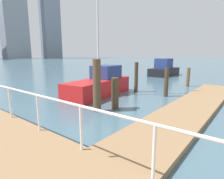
# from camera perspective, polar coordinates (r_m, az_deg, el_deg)

# --- Properties ---
(floating_dock) EXTENTS (13.95, 2.00, 0.18)m
(floating_dock) POSITION_cam_1_polar(r_m,az_deg,el_deg) (9.89, 23.85, -4.67)
(floating_dock) COLOR #93704C
(floating_dock) RESTS_ON ground_plane
(boardwalk_railing) EXTENTS (0.06, 28.73, 1.08)m
(boardwalk_railing) POSITION_cam_1_polar(r_m,az_deg,el_deg) (5.65, -21.97, -3.59)
(boardwalk_railing) COLOR white
(boardwalk_railing) RESTS_ON boardwalk
(dock_piling_0) EXTENTS (0.34, 0.34, 1.50)m
(dock_piling_0) POSITION_cam_1_polar(r_m,az_deg,el_deg) (8.75, 0.94, -1.21)
(dock_piling_0) COLOR #473826
(dock_piling_0) RESTS_ON ground_plane
(dock_piling_2) EXTENTS (0.25, 0.25, 1.50)m
(dock_piling_2) POSITION_cam_1_polar(r_m,az_deg,el_deg) (16.13, 22.37, 3.54)
(dock_piling_2) COLOR brown
(dock_piling_2) RESTS_ON ground_plane
(dock_piling_3) EXTENTS (0.36, 0.36, 2.37)m
(dock_piling_3) POSITION_cam_1_polar(r_m,az_deg,el_deg) (8.32, -4.66, 1.16)
(dock_piling_3) COLOR brown
(dock_piling_3) RESTS_ON ground_plane
(dock_piling_4) EXTENTS (0.25, 0.25, 2.04)m
(dock_piling_4) POSITION_cam_1_polar(r_m,az_deg,el_deg) (12.77, 7.46, 3.76)
(dock_piling_4) COLOR #473826
(dock_piling_4) RESTS_ON ground_plane
(dock_piling_5) EXTENTS (0.26, 0.26, 1.76)m
(dock_piling_5) POSITION_cam_1_polar(r_m,az_deg,el_deg) (11.80, 16.36, 2.14)
(dock_piling_5) COLOR #473826
(dock_piling_5) RESTS_ON ground_plane
(moored_boat_1) EXTENTS (4.89, 2.08, 2.05)m
(moored_boat_1) POSITION_cam_1_polar(r_m,az_deg,el_deg) (23.49, 15.71, 5.97)
(moored_boat_1) COLOR black
(moored_boat_1) RESTS_ON ground_plane
(moored_boat_2) EXTENTS (5.25, 2.31, 9.82)m
(moored_boat_2) POSITION_cam_1_polar(r_m,az_deg,el_deg) (11.79, -3.69, 1.83)
(moored_boat_2) COLOR red
(moored_boat_2) RESTS_ON ground_plane
(skyline_tower_7) EXTENTS (11.90, 6.47, 53.50)m
(skyline_tower_7) POSITION_cam_1_polar(r_m,az_deg,el_deg) (131.75, -18.56, 20.91)
(skyline_tower_7) COLOR gray
(skyline_tower_7) RESTS_ON ground_plane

